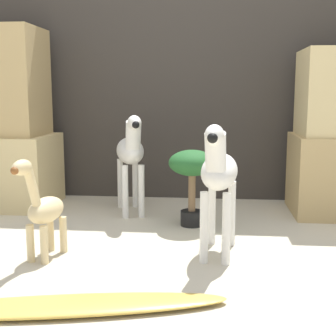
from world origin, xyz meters
TOP-DOWN VIEW (x-y plane):
  - ground_plane at (0.00, 0.00)m, footprint 14.00×14.00m
  - wall_back at (0.00, 1.68)m, footprint 6.40×0.08m
  - zebra_right at (0.34, 0.33)m, footprint 0.23×0.56m
  - zebra_left at (-0.25, 1.13)m, footprint 0.30×0.55m
  - giraffe_figurine at (-0.53, 0.21)m, footprint 0.18×0.38m
  - potted_palm_front at (0.18, 0.87)m, footprint 0.29×0.29m
  - surfboard at (-0.26, -0.35)m, footprint 1.29×0.44m

SIDE VIEW (x-z plane):
  - ground_plane at x=0.00m, z-range 0.00..0.00m
  - surfboard at x=-0.26m, z-range -0.02..0.06m
  - giraffe_figurine at x=-0.53m, z-range -0.01..0.52m
  - potted_palm_front at x=0.18m, z-range 0.11..0.59m
  - zebra_right at x=0.34m, z-range 0.08..0.77m
  - zebra_left at x=-0.25m, z-range 0.08..0.77m
  - wall_back at x=0.00m, z-range 0.00..2.20m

